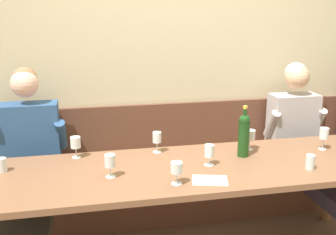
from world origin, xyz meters
TOP-DOWN VIEW (x-y plane):
  - room_wall_back at (0.00, 1.09)m, footprint 6.80×0.08m
  - wood_wainscot_panel at (0.00, 1.04)m, footprint 6.80×0.03m
  - wall_bench at (0.00, 0.83)m, footprint 2.94×0.42m
  - dining_table at (0.00, 0.13)m, footprint 2.64×0.80m
  - person_left_seat at (-1.10, 0.45)m, footprint 0.54×1.26m
  - person_right_seat at (1.06, 0.46)m, footprint 0.50×1.26m
  - wine_bottle_clear_water at (0.38, 0.24)m, footprint 0.08×0.08m
  - wine_glass_right_end at (-0.17, -0.11)m, footprint 0.07×0.07m
  - wine_glass_by_bottle at (1.00, 0.25)m, footprint 0.07×0.07m
  - wine_glass_mid_left at (-0.55, 0.07)m, footprint 0.07×0.07m
  - wine_glass_mid_right at (0.47, 0.35)m, footprint 0.08×0.08m
  - wine_glass_center_rear at (-0.76, 0.44)m, footprint 0.07×0.07m
  - wine_glass_center_front at (0.10, 0.13)m, footprint 0.07×0.07m
  - wine_glass_near_bucket at (-0.19, 0.43)m, footprint 0.06×0.06m
  - water_tumbler_right at (0.71, -0.06)m, footprint 0.06×0.06m
  - water_tumbler_center at (-1.21, 0.29)m, footprint 0.06×0.06m
  - tasting_sheet_left_guest at (0.03, -0.10)m, footprint 0.24×0.20m

SIDE VIEW (x-z plane):
  - wall_bench at x=0.00m, z-range -0.19..0.75m
  - wood_wainscot_panel at x=0.00m, z-range 0.00..0.92m
  - person_left_seat at x=-1.10m, z-range -0.03..1.27m
  - person_right_seat at x=1.06m, z-range -0.02..1.26m
  - dining_table at x=0.00m, z-range 0.29..1.02m
  - tasting_sheet_left_guest at x=0.03m, z-range 0.73..0.73m
  - water_tumbler_center at x=-1.21m, z-range 0.73..0.81m
  - water_tumbler_right at x=0.71m, z-range 0.73..0.82m
  - wine_glass_center_front at x=0.10m, z-range 0.75..0.89m
  - wine_glass_right_end at x=-0.17m, z-range 0.75..0.89m
  - wine_glass_mid_left at x=-0.55m, z-range 0.75..0.90m
  - wine_glass_center_rear at x=-0.76m, z-range 0.75..0.90m
  - wine_glass_near_bucket at x=-0.19m, z-range 0.76..0.91m
  - wine_glass_mid_right at x=0.47m, z-range 0.76..0.91m
  - wine_glass_by_bottle at x=1.00m, z-range 0.76..0.92m
  - wine_bottle_clear_water at x=0.38m, z-range 0.71..1.07m
  - room_wall_back at x=0.00m, z-range 0.00..2.80m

